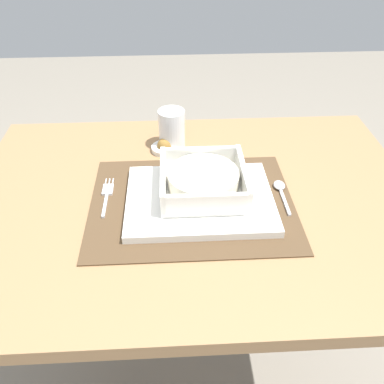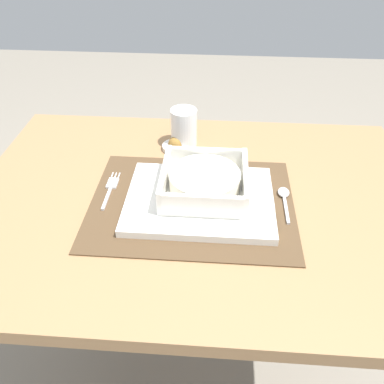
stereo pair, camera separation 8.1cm
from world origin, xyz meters
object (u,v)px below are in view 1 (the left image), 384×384
Objects in this scene: spoon at (280,189)px; dining_table at (194,237)px; fork at (107,194)px; butter_knife at (271,203)px; porridge_bowl at (203,182)px; condiment_saucer at (165,147)px; drinking_glass at (172,130)px.

dining_table is at bearing -178.51° from spoon.
spoon reaches higher than fork.
butter_knife is at bearing -124.04° from spoon.
porridge_bowl is 0.21m from condiment_saucer.
butter_knife is at bearing -45.70° from condiment_saucer.
drinking_glass is at bearing 137.31° from spoon.
porridge_bowl reaches higher than dining_table.
fork is 0.24m from drinking_glass.
porridge_bowl is 0.14m from butter_knife.
spoon is at bearing -35.67° from condiment_saucer.
porridge_bowl reaches higher than condiment_saucer.
butter_knife is at bearing -12.81° from fork.
porridge_bowl is at bearing -8.95° from fork.
fork is 1.98× the size of condiment_saucer.
spoon is (0.18, 0.01, 0.13)m from dining_table.
drinking_glass reaches higher than spoon.
butter_knife is 2.10× the size of condiment_saucer.
fork is at bearing 169.78° from butter_knife.
dining_table is 10.19× the size of drinking_glass.
dining_table is 0.16m from porridge_bowl.
spoon is at bearing 55.29° from butter_knife.
spoon is at bearing 3.90° from porridge_bowl.
porridge_bowl is 0.20m from fork.
spoon is (0.17, 0.01, -0.03)m from porridge_bowl.
fork is at bearing 175.36° from porridge_bowl.
dining_table is 0.27m from drinking_glass.
spoon is (0.37, -0.00, 0.00)m from fork.
spoon is at bearing -41.63° from drinking_glass.
condiment_saucer reaches higher than spoon.
drinking_glass is (-0.06, 0.21, -0.00)m from porridge_bowl.
butter_knife is (0.14, -0.03, -0.04)m from porridge_bowl.
porridge_bowl is 0.22m from drinking_glass.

